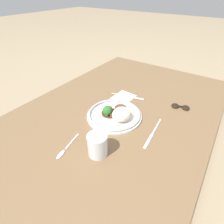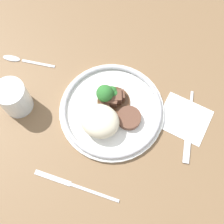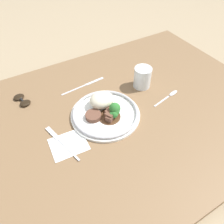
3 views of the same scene
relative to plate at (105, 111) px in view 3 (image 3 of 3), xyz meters
name	(u,v)px [view 3 (image 3 of 3)]	position (x,y,z in m)	size (l,w,h in m)	color
ground_plane	(101,126)	(-0.03, -0.02, -0.06)	(8.00, 8.00, 0.00)	#998466
dining_table	(101,123)	(-0.03, -0.02, -0.04)	(1.43, 0.90, 0.04)	brown
napkin	(69,144)	(-0.18, -0.06, -0.02)	(0.13, 0.11, 0.00)	white
plate	(105,111)	(0.00, 0.00, 0.00)	(0.27, 0.27, 0.07)	white
juice_glass	(142,78)	(0.23, 0.07, 0.02)	(0.08, 0.08, 0.09)	yellow
fork	(59,140)	(-0.20, -0.03, -0.02)	(0.06, 0.19, 0.00)	silver
knife	(85,85)	(0.01, 0.20, -0.02)	(0.21, 0.03, 0.00)	silver
spoon	(170,95)	(0.30, -0.05, -0.02)	(0.15, 0.04, 0.01)	silver
sunglasses	(22,100)	(-0.26, 0.24, -0.01)	(0.07, 0.10, 0.01)	black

